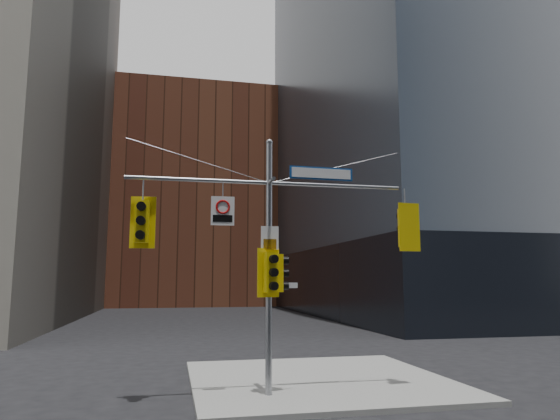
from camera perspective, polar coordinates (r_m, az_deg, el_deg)
name	(u,v)px	position (r m, az deg, el deg)	size (l,w,h in m)	color
sidewalk_corner	(318,380)	(16.80, 4.40, -18.82)	(8.00, 8.00, 0.15)	gray
podium_ne	(491,282)	(53.49, 23.01, -7.58)	(36.40, 36.40, 6.00)	black
brick_midrise	(193,202)	(70.69, -9.88, 0.93)	(26.00, 20.00, 28.00)	brown
signal_assembly	(269,238)	(14.12, -1.26, -3.21)	(8.00, 0.80, 7.30)	gray
traffic_light_west_arm	(142,222)	(13.94, -15.50, -1.28)	(0.68, 0.56, 1.42)	#E0BF0B
traffic_light_east_arm	(406,228)	(15.50, 14.18, -1.97)	(0.69, 0.58, 1.44)	#E0BF0B
traffic_light_pole_side	(280,273)	(14.14, 0.02, -7.22)	(0.43, 0.37, 1.06)	#E0BF0B
traffic_light_pole_front	(271,273)	(13.81, -1.07, -7.16)	(0.64, 0.58, 1.35)	#E0BF0B
street_sign_blade	(321,173)	(14.78, 4.75, 4.18)	(1.93, 0.10, 0.38)	navy
regulatory_sign_arm	(223,210)	(13.99, -6.56, 0.01)	(0.65, 0.08, 0.81)	silver
regulatory_sign_pole	(270,238)	(14.00, -1.17, -3.27)	(0.50, 0.05, 0.65)	silver
street_blade_ew	(285,285)	(14.17, 0.52, -8.61)	(0.77, 0.11, 0.15)	silver
street_blade_ns	(266,292)	(14.52, -1.63, -9.33)	(0.03, 0.79, 0.16)	#145926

